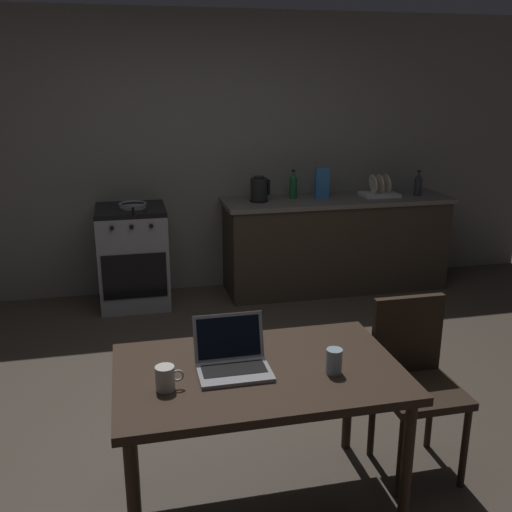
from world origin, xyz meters
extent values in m
plane|color=#473D33|center=(0.00, 0.00, 0.00)|extent=(12.00, 12.00, 0.00)
cube|color=slate|center=(0.30, 2.42, 1.28)|extent=(6.40, 0.10, 2.56)
cube|color=#382D23|center=(1.29, 2.07, 0.43)|extent=(2.10, 0.60, 0.85)
cube|color=#66605B|center=(1.29, 2.07, 0.87)|extent=(2.16, 0.64, 0.04)
cube|color=gray|center=(-0.62, 2.07, 0.43)|extent=(0.60, 0.60, 0.85)
cube|color=black|center=(-0.62, 2.07, 0.87)|extent=(0.60, 0.60, 0.04)
cube|color=black|center=(-0.62, 1.76, 0.36)|extent=(0.54, 0.01, 0.39)
cylinder|color=black|center=(-0.78, 1.76, 0.79)|extent=(0.04, 0.02, 0.04)
cylinder|color=black|center=(-0.62, 1.76, 0.79)|extent=(0.04, 0.02, 0.04)
cylinder|color=black|center=(-0.46, 1.76, 0.79)|extent=(0.04, 0.02, 0.04)
cube|color=#332319|center=(-0.12, -0.76, 0.70)|extent=(1.28, 0.80, 0.04)
cylinder|color=#332319|center=(0.46, -1.10, 0.34)|extent=(0.05, 0.05, 0.68)
cylinder|color=#332319|center=(-0.70, -0.42, 0.34)|extent=(0.05, 0.05, 0.68)
cylinder|color=#332319|center=(0.46, -0.42, 0.34)|extent=(0.05, 0.05, 0.68)
cube|color=#2D2116|center=(0.73, -0.69, 0.46)|extent=(0.40, 0.40, 0.04)
cube|color=#2D2116|center=(0.73, -0.51, 0.69)|extent=(0.38, 0.04, 0.42)
cylinder|color=#2D2116|center=(0.56, -0.86, 0.22)|extent=(0.04, 0.04, 0.44)
cylinder|color=#2D2116|center=(0.90, -0.86, 0.22)|extent=(0.04, 0.04, 0.44)
cylinder|color=#2D2116|center=(0.56, -0.52, 0.22)|extent=(0.04, 0.04, 0.44)
cylinder|color=#2D2116|center=(0.90, -0.52, 0.22)|extent=(0.04, 0.04, 0.44)
cube|color=#99999E|center=(-0.23, -0.78, 0.73)|extent=(0.32, 0.22, 0.02)
cube|color=black|center=(-0.23, -0.77, 0.74)|extent=(0.28, 0.12, 0.00)
cube|color=#99999E|center=(-0.23, -0.64, 0.84)|extent=(0.32, 0.07, 0.20)
cube|color=black|center=(-0.23, -0.65, 0.84)|extent=(0.29, 0.05, 0.18)
cylinder|color=black|center=(0.54, 2.07, 0.90)|extent=(0.16, 0.16, 0.02)
cylinder|color=black|center=(0.54, 2.07, 1.01)|extent=(0.15, 0.15, 0.20)
cylinder|color=black|center=(0.54, 2.07, 1.12)|extent=(0.09, 0.09, 0.02)
cube|color=black|center=(0.63, 2.07, 1.02)|extent=(0.02, 0.02, 0.14)
cylinder|color=#2D2D33|center=(2.09, 2.02, 0.97)|extent=(0.07, 0.07, 0.16)
cone|color=#2D2D33|center=(2.09, 2.02, 1.08)|extent=(0.07, 0.07, 0.06)
cylinder|color=black|center=(2.09, 2.02, 1.12)|extent=(0.03, 0.03, 0.02)
cylinder|color=gray|center=(-0.60, 2.05, 0.90)|extent=(0.23, 0.23, 0.01)
torus|color=gray|center=(-0.60, 2.05, 0.93)|extent=(0.24, 0.24, 0.02)
cylinder|color=black|center=(-0.60, 1.85, 0.91)|extent=(0.02, 0.18, 0.02)
cylinder|color=silver|center=(-0.54, -0.85, 0.78)|extent=(0.08, 0.08, 0.10)
torus|color=silver|center=(-0.49, -0.85, 0.78)|extent=(0.05, 0.01, 0.05)
cylinder|color=#99B7C6|center=(0.19, -0.87, 0.78)|extent=(0.07, 0.07, 0.11)
cube|color=#3372B2|center=(1.15, 2.09, 1.04)|extent=(0.13, 0.05, 0.29)
cube|color=silver|center=(1.72, 2.07, 0.91)|extent=(0.34, 0.26, 0.03)
cylinder|color=beige|center=(1.65, 2.07, 1.01)|extent=(0.04, 0.18, 0.18)
cylinder|color=beige|center=(1.72, 2.07, 1.01)|extent=(0.04, 0.18, 0.18)
cylinder|color=beige|center=(1.79, 2.07, 1.01)|extent=(0.04, 0.18, 0.18)
cylinder|color=#19592D|center=(0.88, 2.15, 0.99)|extent=(0.07, 0.07, 0.19)
cone|color=#19592D|center=(0.88, 2.15, 1.11)|extent=(0.07, 0.07, 0.06)
cylinder|color=black|center=(0.88, 2.15, 1.15)|extent=(0.03, 0.03, 0.02)
camera|label=1|loc=(-0.65, -3.03, 1.96)|focal=40.85mm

